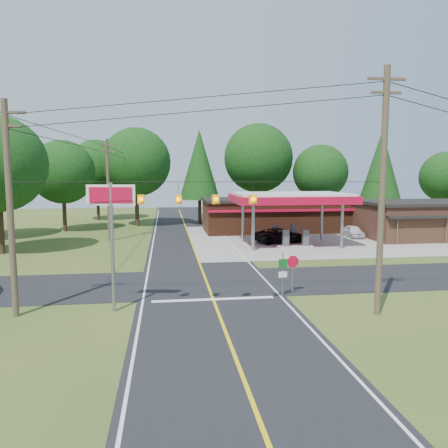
{
  "coord_description": "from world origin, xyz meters",
  "views": [
    {
      "loc": [
        -2.44,
        -26.03,
        6.7
      ],
      "look_at": [
        2.0,
        7.0,
        2.8
      ],
      "focal_mm": 35.0,
      "sensor_mm": 36.0,
      "label": 1
    }
  ],
  "objects": [
    {
      "name": "sedan_car",
      "position": [
        17.0,
        17.0,
        0.62
      ],
      "size": [
        3.85,
        3.85,
        1.23
      ],
      "primitive_type": "imported",
      "rotation": [
        0.0,
        0.0,
        -0.07
      ],
      "color": "white",
      "rests_on": "ground"
    },
    {
      "name": "utility_pole_near_left",
      "position": [
        -9.5,
        -5.0,
        5.2
      ],
      "size": [
        1.8,
        0.3,
        10.0
      ],
      "color": "#473828",
      "rests_on": "ground"
    },
    {
      "name": "main_highway",
      "position": [
        0.0,
        0.0,
        0.01
      ],
      "size": [
        8.0,
        120.0,
        0.02
      ],
      "primitive_type": "cube",
      "color": "black",
      "rests_on": "ground"
    },
    {
      "name": "route_sign_post",
      "position": [
        3.8,
        -3.52,
        1.43
      ],
      "size": [
        0.49,
        0.11,
        2.39
      ],
      "color": "gray",
      "rests_on": "ground"
    },
    {
      "name": "utility_pole_near_right",
      "position": [
        7.5,
        -7.0,
        5.96
      ],
      "size": [
        1.8,
        0.3,
        11.5
      ],
      "color": "#473828",
      "rests_on": "ground"
    },
    {
      "name": "big_stop_sign",
      "position": [
        -5.0,
        -4.87,
        4.59
      ],
      "size": [
        2.31,
        0.46,
        6.26
      ],
      "color": "gray",
      "rests_on": "ground"
    },
    {
      "name": "utility_pole_far_left",
      "position": [
        -8.0,
        18.0,
        5.2
      ],
      "size": [
        1.8,
        0.3,
        10.0
      ],
      "color": "#473828",
      "rests_on": "ground"
    },
    {
      "name": "treeline_backdrop",
      "position": [
        0.82,
        24.01,
        7.49
      ],
      "size": [
        70.27,
        51.59,
        13.3
      ],
      "color": "#332316",
      "rests_on": "ground"
    },
    {
      "name": "suv_car",
      "position": [
        8.5,
        14.5,
        0.7
      ],
      "size": [
        6.05,
        6.05,
        1.4
      ],
      "primitive_type": "imported",
      "rotation": [
        0.0,
        0.0,
        1.8
      ],
      "color": "black",
      "rests_on": "ground"
    },
    {
      "name": "gas_canopy",
      "position": [
        9.0,
        13.0,
        4.27
      ],
      "size": [
        10.6,
        7.4,
        4.88
      ],
      "color": "gray",
      "rests_on": "ground"
    },
    {
      "name": "octagonal_stop_sign",
      "position": [
        4.5,
        -3.01,
        1.64
      ],
      "size": [
        0.78,
        0.15,
        2.22
      ],
      "color": "gray",
      "rests_on": "ground"
    },
    {
      "name": "cross_road",
      "position": [
        0.0,
        0.0,
        0.01
      ],
      "size": [
        70.0,
        7.0,
        0.02
      ],
      "primitive_type": "cube",
      "color": "black",
      "rests_on": "ground"
    },
    {
      "name": "ground",
      "position": [
        0.0,
        0.0,
        0.0
      ],
      "size": [
        120.0,
        120.0,
        0.0
      ],
      "primitive_type": "plane",
      "color": "#384E1B",
      "rests_on": "ground"
    },
    {
      "name": "convenience_store",
      "position": [
        10.0,
        22.98,
        1.92
      ],
      "size": [
        16.4,
        7.55,
        3.8
      ],
      "color": "#512817",
      "rests_on": "ground"
    },
    {
      "name": "overhead_beacons",
      "position": [
        -1.0,
        -6.0,
        6.21
      ],
      "size": [
        17.04,
        2.04,
        1.03
      ],
      "color": "black",
      "rests_on": "ground"
    },
    {
      "name": "lane_center_yellow",
      "position": [
        0.0,
        0.0,
        0.03
      ],
      "size": [
        0.15,
        110.0,
        0.0
      ],
      "primitive_type": "cube",
      "color": "yellow",
      "rests_on": "main_highway"
    },
    {
      "name": "utility_pole_north",
      "position": [
        -6.5,
        35.0,
        4.75
      ],
      "size": [
        0.3,
        0.3,
        9.5
      ],
      "color": "#473828",
      "rests_on": "ground"
    }
  ]
}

